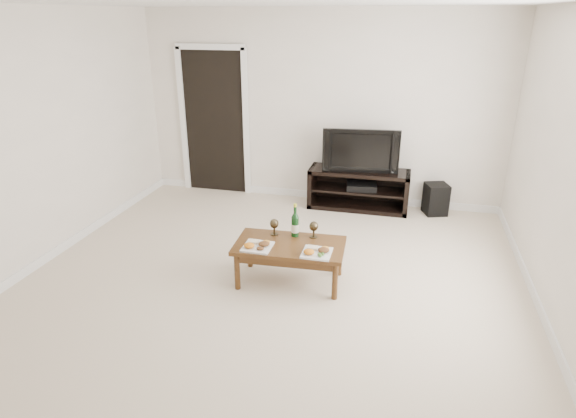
# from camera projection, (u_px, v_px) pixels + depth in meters

# --- Properties ---
(floor) EXTENTS (5.50, 5.50, 0.00)m
(floor) POSITION_uv_depth(u_px,v_px,m) (264.00, 296.00, 4.60)
(floor) COLOR beige
(floor) RESTS_ON ground
(back_wall) EXTENTS (5.00, 0.04, 2.60)m
(back_wall) POSITION_uv_depth(u_px,v_px,m) (320.00, 109.00, 6.60)
(back_wall) COLOR silver
(back_wall) RESTS_ON ground
(doorway) EXTENTS (0.90, 0.02, 2.05)m
(doorway) POSITION_uv_depth(u_px,v_px,m) (215.00, 123.00, 7.02)
(doorway) COLOR black
(doorway) RESTS_ON ground
(media_console) EXTENTS (1.35, 0.45, 0.55)m
(media_console) POSITION_uv_depth(u_px,v_px,m) (358.00, 189.00, 6.60)
(media_console) COLOR black
(media_console) RESTS_ON ground
(television) EXTENTS (1.01, 0.24, 0.58)m
(television) POSITION_uv_depth(u_px,v_px,m) (361.00, 149.00, 6.39)
(television) COLOR black
(television) RESTS_ON media_console
(av_receiver) EXTENTS (0.43, 0.34, 0.08)m
(av_receiver) POSITION_uv_depth(u_px,v_px,m) (362.00, 186.00, 6.56)
(av_receiver) COLOR black
(av_receiver) RESTS_ON media_console
(subwoofer) EXTENTS (0.35, 0.35, 0.42)m
(subwoofer) POSITION_uv_depth(u_px,v_px,m) (436.00, 199.00, 6.44)
(subwoofer) COLOR black
(subwoofer) RESTS_ON ground
(coffee_table) EXTENTS (1.10, 0.64, 0.42)m
(coffee_table) POSITION_uv_depth(u_px,v_px,m) (290.00, 263.00, 4.78)
(coffee_table) COLOR #533417
(coffee_table) RESTS_ON ground
(plate_left) EXTENTS (0.27, 0.27, 0.07)m
(plate_left) POSITION_uv_depth(u_px,v_px,m) (257.00, 244.00, 4.61)
(plate_left) COLOR white
(plate_left) RESTS_ON coffee_table
(plate_right) EXTENTS (0.27, 0.27, 0.07)m
(plate_right) POSITION_uv_depth(u_px,v_px,m) (317.00, 251.00, 4.49)
(plate_right) COLOR white
(plate_right) RESTS_ON coffee_table
(wine_bottle) EXTENTS (0.07, 0.07, 0.35)m
(wine_bottle) POSITION_uv_depth(u_px,v_px,m) (295.00, 220.00, 4.80)
(wine_bottle) COLOR #0E3312
(wine_bottle) RESTS_ON coffee_table
(goblet_left) EXTENTS (0.09, 0.09, 0.17)m
(goblet_left) POSITION_uv_depth(u_px,v_px,m) (274.00, 227.00, 4.87)
(goblet_left) COLOR #3A3120
(goblet_left) RESTS_ON coffee_table
(goblet_right) EXTENTS (0.09, 0.09, 0.17)m
(goblet_right) POSITION_uv_depth(u_px,v_px,m) (314.00, 230.00, 4.81)
(goblet_right) COLOR #3A3120
(goblet_right) RESTS_ON coffee_table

